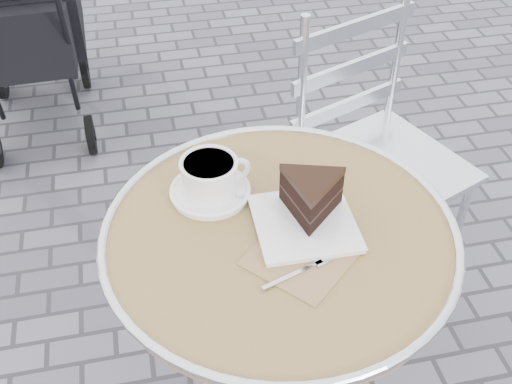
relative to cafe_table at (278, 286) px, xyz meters
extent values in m
cylinder|color=silver|center=(0.00, 0.00, -0.20)|extent=(0.07, 0.07, 0.67)
cylinder|color=tan|center=(0.00, 0.00, 0.15)|extent=(0.70, 0.70, 0.03)
torus|color=silver|center=(0.00, 0.00, 0.16)|extent=(0.72, 0.72, 0.02)
cylinder|color=white|center=(-0.12, 0.14, 0.17)|extent=(0.17, 0.17, 0.01)
cylinder|color=white|center=(-0.12, 0.14, 0.21)|extent=(0.13, 0.13, 0.07)
torus|color=white|center=(-0.06, 0.15, 0.21)|extent=(0.06, 0.02, 0.06)
cylinder|color=beige|center=(-0.12, 0.14, 0.25)|extent=(0.10, 0.10, 0.01)
cube|color=#967052|center=(0.02, -0.08, 0.16)|extent=(0.25, 0.25, 0.00)
cube|color=white|center=(0.05, 0.00, 0.17)|extent=(0.20, 0.20, 0.01)
cylinder|color=silver|center=(0.33, 0.22, -0.33)|extent=(0.02, 0.02, 0.46)
cylinder|color=silver|center=(0.65, 0.35, -0.33)|extent=(0.02, 0.02, 0.46)
cylinder|color=silver|center=(0.20, 0.54, -0.33)|extent=(0.02, 0.02, 0.46)
cylinder|color=silver|center=(0.52, 0.67, -0.33)|extent=(0.02, 0.02, 0.46)
cube|color=silver|center=(0.42, 0.45, -0.09)|extent=(0.54, 0.54, 0.02)
cube|color=black|center=(-0.65, 1.62, -0.14)|extent=(0.39, 0.61, 0.36)
cylinder|color=black|center=(-0.45, 1.35, -0.49)|extent=(0.04, 0.16, 0.16)
cylinder|color=black|center=(-0.46, 1.89, -0.44)|extent=(0.04, 0.25, 0.25)
camera|label=1|loc=(-0.24, -0.88, 1.06)|focal=45.00mm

